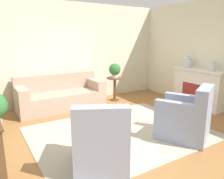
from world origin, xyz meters
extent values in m
plane|color=#996638|center=(0.00, 0.00, 0.00)|extent=(16.00, 16.00, 0.00)
cube|color=beige|center=(0.00, 2.65, 1.40)|extent=(9.18, 0.12, 2.80)
cube|color=beige|center=(2.98, 0.00, 1.40)|extent=(0.12, 9.84, 2.80)
cube|color=#B2A893|center=(0.00, 0.00, 0.01)|extent=(3.34, 2.57, 0.01)
cube|color=tan|center=(-0.48, 2.05, 0.22)|extent=(2.20, 0.89, 0.45)
cube|color=tan|center=(-0.48, 2.40, 0.67)|extent=(2.20, 0.20, 0.44)
cube|color=tan|center=(-1.46, 2.03, 0.57)|extent=(0.24, 0.85, 0.24)
cube|color=tan|center=(0.50, 2.03, 0.57)|extent=(0.24, 0.85, 0.24)
cube|color=brown|center=(-0.48, 1.63, 0.03)|extent=(1.98, 0.05, 0.06)
cube|color=#8E99B2|center=(-0.87, -0.79, 0.23)|extent=(1.05, 1.11, 0.44)
cube|color=#8E99B2|center=(-1.02, -1.09, 0.73)|extent=(0.74, 0.51, 0.57)
cube|color=#8E99B2|center=(-0.60, -0.91, 0.61)|extent=(0.51, 0.81, 0.31)
cube|color=#8E99B2|center=(-1.12, -0.64, 0.61)|extent=(0.51, 0.81, 0.31)
cube|color=brown|center=(-0.68, -0.43, 0.04)|extent=(0.60, 0.34, 0.06)
cube|color=#8E99B2|center=(0.87, -0.79, 0.23)|extent=(1.05, 1.11, 0.44)
cube|color=#8E99B2|center=(1.02, -1.09, 0.73)|extent=(0.74, 0.51, 0.57)
cube|color=#8E99B2|center=(1.12, -0.64, 0.61)|extent=(0.51, 0.81, 0.31)
cube|color=#8E99B2|center=(0.60, -0.91, 0.61)|extent=(0.51, 0.81, 0.31)
cube|color=brown|center=(0.68, -0.43, 0.04)|extent=(0.60, 0.34, 0.06)
cylinder|color=tan|center=(-0.04, 0.19, 0.27)|extent=(0.71, 0.71, 0.28)
cylinder|color=brown|center=(-0.25, -0.03, 0.07)|extent=(0.05, 0.05, 0.12)
cylinder|color=brown|center=(0.17, -0.03, 0.07)|extent=(0.05, 0.05, 0.12)
cylinder|color=brown|center=(-0.25, 0.40, 0.07)|extent=(0.05, 0.05, 0.12)
cylinder|color=brown|center=(0.17, 0.40, 0.07)|extent=(0.05, 0.05, 0.12)
cylinder|color=brown|center=(1.14, 2.00, 0.68)|extent=(0.47, 0.47, 0.03)
cylinder|color=brown|center=(1.14, 2.00, 0.33)|extent=(0.08, 0.08, 0.66)
cylinder|color=brown|center=(1.14, 2.00, 0.01)|extent=(0.26, 0.26, 0.03)
cube|color=silver|center=(2.74, 0.31, 0.52)|extent=(0.36, 1.38, 1.04)
cube|color=maroon|center=(2.57, 0.31, 0.36)|extent=(0.02, 0.76, 0.57)
cube|color=silver|center=(2.72, 0.31, 1.01)|extent=(0.44, 1.48, 0.05)
cylinder|color=silver|center=(2.72, 0.69, 1.14)|extent=(0.19, 0.19, 0.22)
cylinder|color=silver|center=(2.72, 0.69, 1.29)|extent=(0.08, 0.08, 0.08)
cylinder|color=silver|center=(2.72, -0.07, 1.13)|extent=(0.15, 0.15, 0.19)
cylinder|color=silver|center=(2.72, -0.07, 1.26)|extent=(0.07, 0.07, 0.07)
cylinder|color=beige|center=(1.14, 2.00, 0.74)|extent=(0.19, 0.19, 0.10)
sphere|color=#2D6B33|center=(1.14, 2.00, 0.94)|extent=(0.34, 0.34, 0.34)
camera|label=1|loc=(-2.25, -3.33, 1.84)|focal=35.00mm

